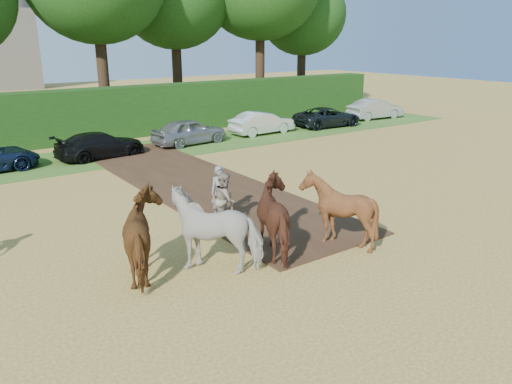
{
  "coord_description": "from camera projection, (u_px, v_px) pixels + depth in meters",
  "views": [
    {
      "loc": [
        -8.04,
        -10.62,
        5.79
      ],
      "look_at": [
        0.21,
        0.89,
        1.4
      ],
      "focal_mm": 35.0,
      "sensor_mm": 36.0,
      "label": 1
    }
  ],
  "objects": [
    {
      "name": "hedgerow",
      "position": [
        73.0,
        117.0,
        28.35
      ],
      "size": [
        46.0,
        1.6,
        3.0
      ],
      "primitive_type": "cube",
      "color": "#14380F",
      "rests_on": "ground"
    },
    {
      "name": "grass_verge",
      "position": [
        102.0,
        157.0,
        25.3
      ],
      "size": [
        50.0,
        5.0,
        0.03
      ],
      "primitive_type": "cube",
      "color": "#38601E",
      "rests_on": "ground"
    },
    {
      "name": "parked_cars",
      "position": [
        162.0,
        136.0,
        27.11
      ],
      "size": [
        40.71,
        2.66,
        1.48
      ],
      "color": "silver",
      "rests_on": "ground"
    },
    {
      "name": "spectator_near",
      "position": [
        225.0,
        199.0,
        15.86
      ],
      "size": [
        0.99,
        1.06,
        1.75
      ],
      "primitive_type": "imported",
      "rotation": [
        0.0,
        0.0,
        1.07
      ],
      "color": "tan",
      "rests_on": "ground"
    },
    {
      "name": "earth_strip",
      "position": [
        196.0,
        183.0,
        20.69
      ],
      "size": [
        4.5,
        17.0,
        0.05
      ],
      "primitive_type": "cube",
      "color": "#472D1C",
      "rests_on": "ground"
    },
    {
      "name": "ground",
      "position": [
        268.0,
        247.0,
        14.43
      ],
      "size": [
        120.0,
        120.0,
        0.0
      ],
      "primitive_type": "plane",
      "color": "gold",
      "rests_on": "ground"
    },
    {
      "name": "plough_team",
      "position": [
        249.0,
        221.0,
        13.44
      ],
      "size": [
        7.38,
        5.38,
        2.12
      ],
      "color": "brown",
      "rests_on": "ground"
    }
  ]
}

